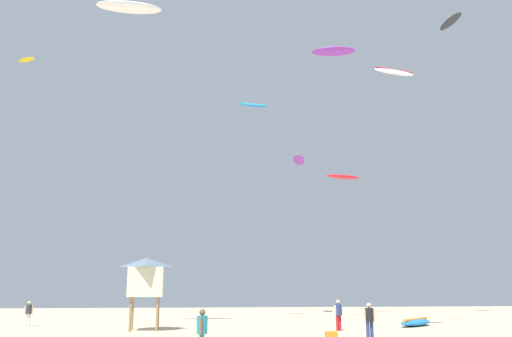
{
  "coord_description": "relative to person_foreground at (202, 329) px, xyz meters",
  "views": [
    {
      "loc": [
        -4.23,
        -15.0,
        2.32
      ],
      "look_at": [
        0.0,
        15.92,
        9.13
      ],
      "focal_mm": 38.98,
      "sensor_mm": 36.0,
      "label": 1
    }
  ],
  "objects": [
    {
      "name": "kite_aloft_1",
      "position": [
        5.22,
        26.06,
        17.22
      ],
      "size": [
        2.57,
        1.09,
        0.45
      ],
      "color": "blue"
    },
    {
      "name": "kite_aloft_8",
      "position": [
        -4.8,
        15.99,
        20.5
      ],
      "size": [
        4.52,
        1.5,
        0.67
      ],
      "color": "white"
    },
    {
      "name": "kite_grounded_near",
      "position": [
        14.43,
        15.33,
        -0.72
      ],
      "size": [
        3.74,
        3.8,
        0.51
      ],
      "color": "blue",
      "rests_on": "ground"
    },
    {
      "name": "kite_aloft_5",
      "position": [
        12.29,
        11.38,
        14.8
      ],
      "size": [
        2.95,
        1.37,
        0.72
      ],
      "color": "white"
    },
    {
      "name": "cooler_box",
      "position": [
        6.58,
        7.21,
        -0.8
      ],
      "size": [
        0.56,
        0.36,
        0.32
      ],
      "primitive_type": "cube",
      "color": "orange",
      "rests_on": "ground"
    },
    {
      "name": "person_right",
      "position": [
        -10.45,
        18.71,
        -0.05
      ],
      "size": [
        0.5,
        0.35,
        1.57
      ],
      "rotation": [
        0.0,
        0.0,
        1.88
      ],
      "color": "silver",
      "rests_on": "ground"
    },
    {
      "name": "kite_aloft_3",
      "position": [
        13.02,
        25.69,
        10.93
      ],
      "size": [
        3.37,
        1.69,
        0.33
      ],
      "color": "red"
    },
    {
      "name": "person_foreground",
      "position": [
        0.0,
        0.0,
        0.0
      ],
      "size": [
        0.37,
        0.54,
        1.65
      ],
      "rotation": [
        0.0,
        0.0,
        2.94
      ],
      "color": "teal",
      "rests_on": "ground"
    },
    {
      "name": "lifeguard_tower",
      "position": [
        -2.76,
        13.74,
        2.09
      ],
      "size": [
        2.3,
        2.3,
        4.15
      ],
      "color": "#8C704C",
      "rests_on": "ground"
    },
    {
      "name": "kite_aloft_2",
      "position": [
        13.01,
        27.23,
        23.32
      ],
      "size": [
        4.25,
        2.1,
        0.83
      ],
      "color": "purple"
    },
    {
      "name": "kite_aloft_4",
      "position": [
        10.82,
        33.29,
        14.12
      ],
      "size": [
        2.02,
        4.25,
        0.63
      ],
      "color": "purple"
    },
    {
      "name": "person_midground",
      "position": [
        8.07,
        5.85,
        0.03
      ],
      "size": [
        0.56,
        0.39,
        1.7
      ],
      "rotation": [
        0.0,
        0.0,
        1.6
      ],
      "color": "navy",
      "rests_on": "ground"
    },
    {
      "name": "kite_aloft_6",
      "position": [
        24.69,
        26.66,
        26.89
      ],
      "size": [
        1.16,
        3.8,
        0.41
      ],
      "color": "#2D2D33"
    },
    {
      "name": "person_left",
      "position": [
        8.36,
        12.09,
        0.05
      ],
      "size": [
        0.53,
        0.39,
        1.73
      ],
      "rotation": [
        0.0,
        0.0,
        2.01
      ],
      "color": "#B21E23",
      "rests_on": "ground"
    },
    {
      "name": "kite_aloft_7",
      "position": [
        -17.23,
        36.68,
        24.75
      ],
      "size": [
        2.22,
        1.78,
        0.4
      ],
      "color": "yellow"
    }
  ]
}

